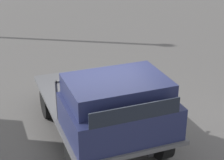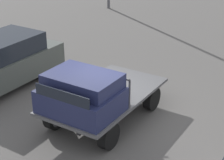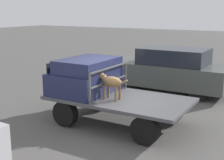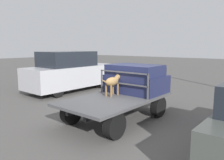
# 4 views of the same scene
# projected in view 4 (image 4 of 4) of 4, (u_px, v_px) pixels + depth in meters

# --- Properties ---
(ground_plane) EXTENTS (80.00, 80.00, 0.00)m
(ground_plane) POSITION_uv_depth(u_px,v_px,m) (117.00, 120.00, 6.96)
(ground_plane) COLOR #514F4C
(flatbed_truck) EXTENTS (3.71, 2.01, 0.74)m
(flatbed_truck) POSITION_uv_depth(u_px,v_px,m) (117.00, 103.00, 6.87)
(flatbed_truck) COLOR black
(flatbed_truck) RESTS_ON ground
(truck_cab) EXTENTS (1.43, 1.89, 0.96)m
(truck_cab) POSITION_uv_depth(u_px,v_px,m) (136.00, 79.00, 7.58)
(truck_cab) COLOR #1E2347
(truck_cab) RESTS_ON flatbed_truck
(truck_headboard) EXTENTS (0.04, 1.89, 0.78)m
(truck_headboard) POSITION_uv_depth(u_px,v_px,m) (123.00, 80.00, 7.00)
(truck_headboard) COLOR #4C4C4F
(truck_headboard) RESTS_ON flatbed_truck
(dog) EXTENTS (0.90, 0.28, 0.71)m
(dog) POSITION_uv_depth(u_px,v_px,m) (113.00, 82.00, 7.03)
(dog) COLOR brown
(dog) RESTS_ON flatbed_truck
(parked_pickup_far) EXTENTS (4.92, 1.91, 2.07)m
(parked_pickup_far) POSITION_uv_depth(u_px,v_px,m) (70.00, 72.00, 11.50)
(parked_pickup_far) COLOR black
(parked_pickup_far) RESTS_ON ground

